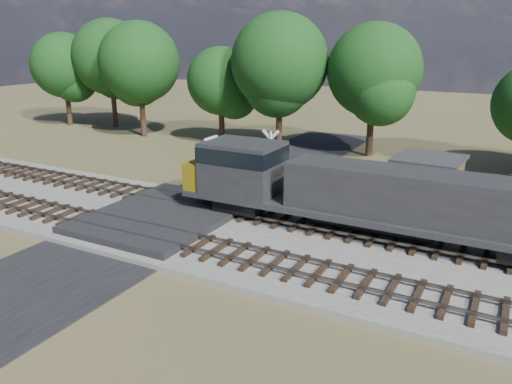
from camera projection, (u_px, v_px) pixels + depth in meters
The scene contains 9 objects.
ground at pixel (159, 225), 26.97m from camera, with size 160.00×160.00×0.00m, color #4C4E2A.
ballast_bed at pixel (338, 256), 22.85m from camera, with size 140.00×10.00×0.30m, color gray.
road at pixel (159, 225), 26.96m from camera, with size 7.00×60.00×0.08m, color black.
crossing_panel at pixel (164, 217), 27.30m from camera, with size 7.00×9.00×0.62m, color #262628.
track_near at pixel (183, 242), 23.76m from camera, with size 140.00×2.60×0.33m.
track_far at pixel (236, 211), 27.97m from camera, with size 140.00×2.60×0.33m.
crossing_signal_far at pixel (269, 171), 30.69m from camera, with size 1.79×0.42×4.45m.
equipment_shed at pixel (428, 178), 30.99m from camera, with size 4.24×4.24×2.70m.
treeline at pixel (351, 72), 40.55m from camera, with size 78.17×11.10×11.89m.
Camera 1 is at (16.55, -19.76, 9.72)m, focal length 35.00 mm.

